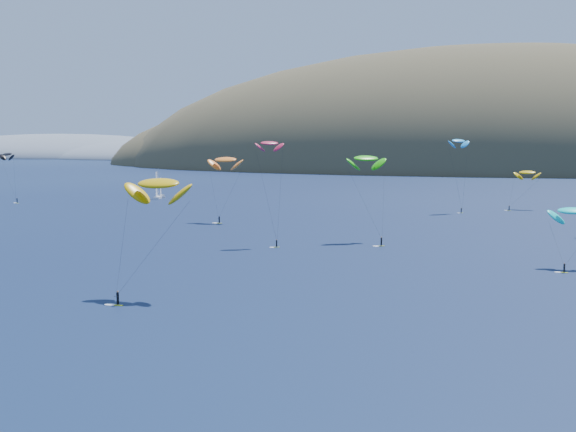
{
  "coord_description": "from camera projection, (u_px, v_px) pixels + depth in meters",
  "views": [
    {
      "loc": [
        45.37,
        -69.89,
        24.81
      ],
      "look_at": [
        1.18,
        80.0,
        9.0
      ],
      "focal_mm": 50.0,
      "sensor_mm": 36.0,
      "label": 1
    }
  ],
  "objects": [
    {
      "name": "ground",
      "position": [
        56.0,
        378.0,
        81.96
      ],
      "size": [
        2800.0,
        2800.0,
        0.0
      ],
      "primitive_type": "plane",
      "color": "black",
      "rests_on": "ground"
    },
    {
      "name": "island",
      "position": [
        516.0,
        182.0,
        608.61
      ],
      "size": [
        730.0,
        300.0,
        210.0
      ],
      "color": "#3D3526",
      "rests_on": "ground"
    },
    {
      "name": "headland",
      "position": [
        81.0,
        160.0,
        923.39
      ],
      "size": [
        460.0,
        250.0,
        60.0
      ],
      "color": "slate",
      "rests_on": "ground"
    },
    {
      "name": "sailboat",
      "position": [
        158.0,
        196.0,
        314.19
      ],
      "size": [
        9.94,
        8.64,
        11.93
      ],
      "rotation": [
        0.0,
        0.0,
        0.25
      ],
      "color": "silver",
      "rests_on": "ground"
    },
    {
      "name": "kitesurfer_1",
      "position": [
        225.0,
        160.0,
        229.28
      ],
      "size": [
        10.3,
        8.27,
        20.65
      ],
      "rotation": [
        0.0,
        0.0,
        -0.03
      ],
      "color": "#C6D818",
      "rests_on": "ground"
    },
    {
      "name": "kitesurfer_2",
      "position": [
        158.0,
        184.0,
        123.41
      ],
      "size": [
        10.82,
        12.16,
        20.37
      ],
      "rotation": [
        0.0,
        0.0,
        -0.04
      ],
      "color": "#C6D818",
      "rests_on": "ground"
    },
    {
      "name": "kitesurfer_3",
      "position": [
        366.0,
        158.0,
        187.99
      ],
      "size": [
        11.32,
        14.33,
        21.98
      ],
      "rotation": [
        0.0,
        0.0,
        0.58
      ],
      "color": "#C6D818",
      "rests_on": "ground"
    },
    {
      "name": "kitesurfer_4",
      "position": [
        459.0,
        141.0,
        257.03
      ],
      "size": [
        8.03,
        7.91,
        25.14
      ],
      "rotation": [
        0.0,
        0.0,
        0.77
      ],
      "color": "#C6D818",
      "rests_on": "ground"
    },
    {
      "name": "kitesurfer_5",
      "position": [
        573.0,
        211.0,
        150.07
      ],
      "size": [
        8.9,
        9.75,
        13.06
      ],
      "rotation": [
        0.0,
        0.0,
        -0.1
      ],
      "color": "#C6D818",
      "rests_on": "ground"
    },
    {
      "name": "kitesurfer_9",
      "position": [
        269.0,
        144.0,
        180.08
      ],
      "size": [
        7.03,
        7.5,
        24.76
      ],
      "rotation": [
        0.0,
        0.0,
        0.56
      ],
      "color": "#C6D818",
      "rests_on": "ground"
    },
    {
      "name": "kitesurfer_11",
      "position": [
        527.0,
        172.0,
        268.93
      ],
      "size": [
        10.59,
        10.94,
        14.68
      ],
      "rotation": [
        0.0,
        0.0,
        -0.17
      ],
      "color": "#C6D818",
      "rests_on": "ground"
    },
    {
      "name": "kitesurfer_12",
      "position": [
        7.0,
        154.0,
        295.87
      ],
      "size": [
        10.82,
        6.64,
        19.84
      ],
      "rotation": [
        0.0,
        0.0,
        -0.33
      ],
      "color": "#C6D818",
      "rests_on": "ground"
    }
  ]
}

